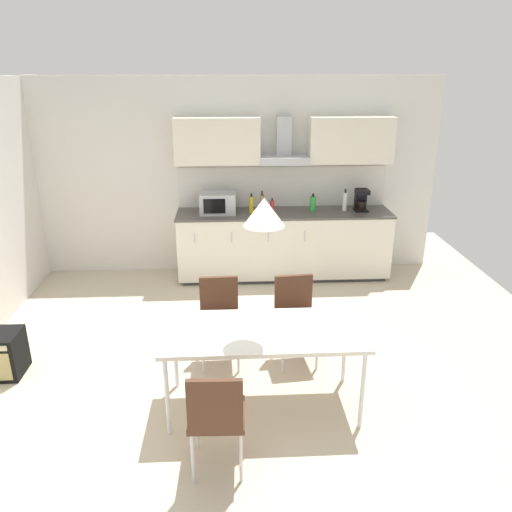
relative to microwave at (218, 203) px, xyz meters
name	(u,v)px	position (x,y,z in m)	size (l,w,h in m)	color
ground_plane	(221,390)	(0.05, -2.67, -1.09)	(7.57, 8.98, 0.02)	beige
wall_back	(221,177)	(0.05, 0.38, 0.27)	(6.06, 0.10, 2.70)	silver
kitchen_counter	(284,244)	(0.91, 0.00, -0.61)	(2.93, 0.68, 0.94)	#333333
backsplash_tile	(282,187)	(0.91, 0.32, 0.14)	(2.91, 0.02, 0.57)	silver
upper_wall_cabinets	(284,141)	(0.91, 0.16, 0.79)	(2.91, 0.40, 0.61)	silver
microwave	(218,203)	(0.00, 0.00, 0.00)	(0.48, 0.35, 0.28)	#ADADB2
coffee_maker	(361,200)	(1.97, 0.03, 0.01)	(0.18, 0.19, 0.30)	black
bottle_red	(272,206)	(0.74, 0.03, -0.06)	(0.06, 0.06, 0.19)	red
bottle_yellow	(251,204)	(0.46, 0.00, -0.03)	(0.06, 0.06, 0.26)	yellow
bottle_white	(345,201)	(1.75, 0.03, -0.01)	(0.06, 0.06, 0.31)	white
bottle_brown	(262,204)	(0.60, -0.04, -0.01)	(0.06, 0.06, 0.31)	brown
bottle_green	(313,203)	(1.31, 0.05, -0.04)	(0.08, 0.08, 0.24)	green
dining_table	(263,335)	(0.42, -2.92, -0.37)	(1.68, 0.77, 0.75)	silver
chair_far_right	(295,311)	(0.79, -2.16, -0.55)	(0.44, 0.44, 0.87)	#4C2D1E
chair_far_left	(219,312)	(0.04, -2.16, -0.55)	(0.41, 0.41, 0.87)	#4C2D1E
chair_near_left	(216,413)	(0.04, -3.69, -0.55)	(0.41, 0.41, 0.87)	#4C2D1E
pendant_lamp	(264,212)	(0.42, -2.92, 0.69)	(0.32, 0.32, 0.22)	silver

